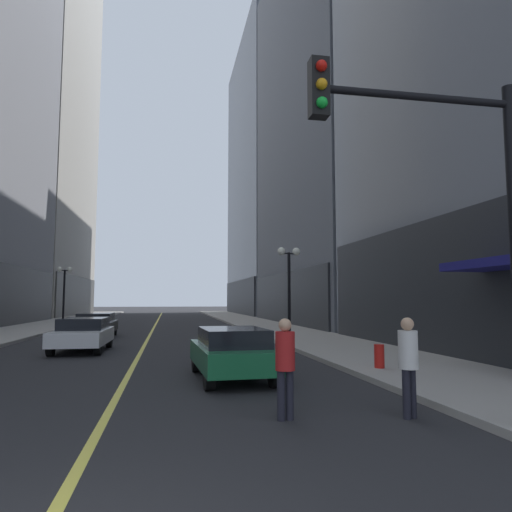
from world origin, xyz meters
name	(u,v)px	position (x,y,z in m)	size (l,w,h in m)	color
ground_plane	(155,325)	(0.00, 35.00, 0.00)	(200.00, 200.00, 0.00)	#262628
sidewalk_left	(45,325)	(-8.25, 35.00, 0.07)	(4.50, 78.00, 0.15)	#9E9991
sidewalk_right	(257,323)	(8.25, 35.00, 0.07)	(4.50, 78.00, 0.15)	#9E9991
lane_centre_stripe	(155,325)	(0.00, 35.00, 0.00)	(0.16, 70.00, 0.01)	#E5D64C
building_right_mid	(341,122)	(15.78, 34.50, 17.73)	(10.77, 24.00, 35.62)	slate
building_right_far	(277,178)	(15.90, 60.00, 19.30)	(11.01, 26.00, 38.78)	#4C515B
car_green	(232,351)	(2.70, 8.77, 0.72)	(1.97, 4.13, 1.32)	#196038
car_white	(83,333)	(-2.30, 16.34, 0.72)	(1.96, 4.19, 1.32)	silver
car_black	(96,324)	(-2.83, 23.20, 0.72)	(1.96, 4.55, 1.32)	black
pedestrian_in_red_jacket	(285,360)	(3.06, 4.53, 1.01)	(0.39, 0.39, 1.73)	black
pedestrian_in_white_shirt	(408,359)	(5.22, 4.25, 1.02)	(0.45, 0.45, 1.74)	black
traffic_light_near_right	(453,190)	(5.35, 2.95, 3.74)	(3.43, 0.35, 5.65)	black
street_lamp_left_far	(64,283)	(-6.40, 32.24, 3.26)	(1.06, 0.36, 4.43)	black
street_lamp_right_mid	(289,273)	(6.40, 17.08, 3.26)	(1.06, 0.36, 4.43)	black
fire_hydrant_right	(379,359)	(6.90, 9.00, 0.40)	(0.28, 0.28, 0.80)	red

